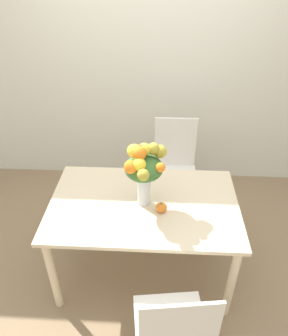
{
  "coord_description": "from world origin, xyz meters",
  "views": [
    {
      "loc": [
        0.1,
        -1.82,
        2.31
      ],
      "look_at": [
        0.0,
        0.01,
        1.04
      ],
      "focal_mm": 35.0,
      "sensor_mm": 36.0,
      "label": 1
    }
  ],
  "objects_px": {
    "flower_vase": "(144,168)",
    "dining_chair_near_window": "(174,168)",
    "pumpkin": "(161,207)",
    "dining_chair_far_side": "(173,334)"
  },
  "relations": [
    {
      "from": "flower_vase",
      "to": "dining_chair_far_side",
      "type": "relative_size",
      "value": 0.51
    },
    {
      "from": "pumpkin",
      "to": "dining_chair_near_window",
      "type": "bearing_deg",
      "value": 81.69
    },
    {
      "from": "pumpkin",
      "to": "dining_chair_far_side",
      "type": "xyz_separation_m",
      "value": [
        0.08,
        -0.76,
        -0.27
      ]
    },
    {
      "from": "pumpkin",
      "to": "dining_chair_near_window",
      "type": "relative_size",
      "value": 0.08
    },
    {
      "from": "flower_vase",
      "to": "pumpkin",
      "type": "height_order",
      "value": "flower_vase"
    },
    {
      "from": "dining_chair_far_side",
      "to": "flower_vase",
      "type": "bearing_deg",
      "value": -83.42
    },
    {
      "from": "dining_chair_far_side",
      "to": "pumpkin",
      "type": "bearing_deg",
      "value": -91.32
    },
    {
      "from": "pumpkin",
      "to": "dining_chair_near_window",
      "type": "xyz_separation_m",
      "value": [
        0.13,
        0.88,
        -0.27
      ]
    },
    {
      "from": "flower_vase",
      "to": "dining_chair_near_window",
      "type": "bearing_deg",
      "value": 72.27
    },
    {
      "from": "flower_vase",
      "to": "pumpkin",
      "type": "distance_m",
      "value": 0.32
    }
  ]
}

